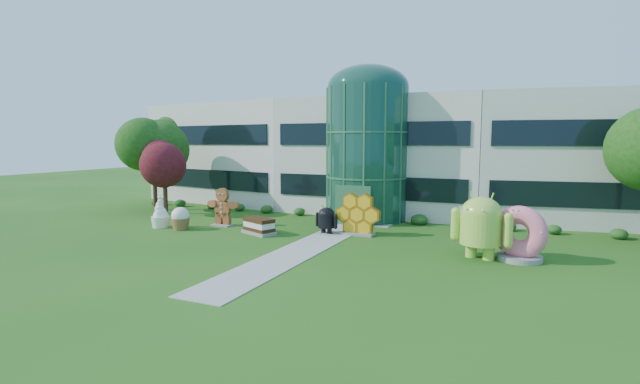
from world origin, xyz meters
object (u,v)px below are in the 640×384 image
at_px(android_green, 481,222).
at_px(android_black, 326,218).
at_px(gingerbread, 223,207).
at_px(donut, 521,233).

bearing_deg(android_green, android_black, -178.98).
distance_m(android_green, gingerbread, 17.35).
xyz_separation_m(android_green, android_black, (-9.52, 2.52, -0.85)).
relative_size(android_green, gingerbread, 1.28).
distance_m(android_black, gingerbread, 7.71).
xyz_separation_m(android_green, gingerbread, (-17.21, 2.14, -0.51)).
height_order(donut, gingerbread, donut).
distance_m(android_black, donut, 11.56).
xyz_separation_m(android_black, gingerbread, (-7.69, -0.38, 0.34)).
bearing_deg(android_black, gingerbread, -163.28).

